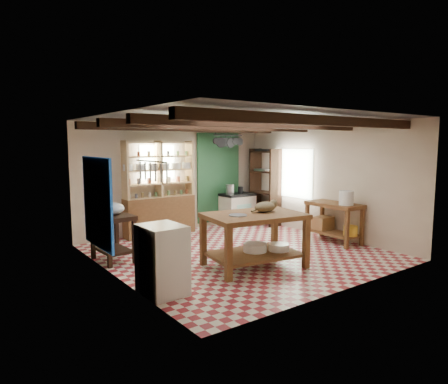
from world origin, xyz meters
TOP-DOWN VIEW (x-y plane):
  - floor at (0.00, 0.00)m, footprint 5.00×5.00m
  - ceiling at (0.00, 0.00)m, footprint 5.00×5.00m
  - wall_back at (0.00, 2.50)m, footprint 5.00×0.04m
  - wall_front at (0.00, -2.50)m, footprint 5.00×0.04m
  - wall_left at (-2.50, 0.00)m, footprint 0.04×5.00m
  - wall_right at (2.50, 0.00)m, footprint 0.04×5.00m
  - ceiling_beams at (0.00, 0.00)m, footprint 5.00×3.80m
  - blue_wall_patch at (-2.47, 0.90)m, footprint 0.04×1.40m
  - green_wall_patch at (1.25, 2.47)m, footprint 1.30×0.04m
  - window_back at (-0.50, 2.48)m, footprint 0.90×0.02m
  - window_right at (2.48, 1.00)m, footprint 0.02×1.30m
  - utensil_rail at (-2.44, -1.20)m, footprint 0.06×0.90m
  - pot_rack at (1.25, 2.05)m, footprint 0.86×0.12m
  - shelving_unit at (-0.55, 2.31)m, footprint 1.70×0.34m
  - tall_rack at (2.28, 1.80)m, footprint 0.40×0.86m
  - work_table at (-0.34, -0.85)m, footprint 1.80×1.34m
  - stove at (1.63, 2.15)m, footprint 0.86×0.58m
  - prep_table at (-2.20, 0.92)m, footprint 0.63×0.88m
  - white_cabinet at (-2.22, -1.05)m, footprint 0.57×0.68m
  - right_counter at (2.18, -0.54)m, footprint 0.63×1.22m
  - cat at (-0.09, -0.84)m, footprint 0.41×0.31m
  - steel_tray at (-0.70, -0.85)m, footprint 0.35×0.35m
  - basin_large at (-0.29, -0.81)m, footprint 0.47×0.47m
  - basin_small at (0.08, -1.02)m, footprint 0.41×0.41m
  - kettle_left at (1.38, 2.15)m, footprint 0.22×0.22m
  - kettle_right at (1.73, 2.15)m, footprint 0.14×0.14m
  - enamel_bowl at (-2.20, 0.92)m, footprint 0.46×0.46m
  - white_bucket at (2.12, -0.89)m, footprint 0.30×0.30m
  - wicker_basket at (2.19, -0.24)m, footprint 0.41×0.33m
  - yellow_tub at (2.17, -0.99)m, footprint 0.29×0.29m

SIDE VIEW (x-z plane):
  - floor at x=0.00m, z-range -0.02..0.00m
  - basin_small at x=0.08m, z-range 0.25..0.37m
  - basin_large at x=-0.29m, z-range 0.25..0.39m
  - yellow_tub at x=2.17m, z-range 0.23..0.44m
  - wicker_basket at x=2.19m, z-range 0.23..0.51m
  - stove at x=1.63m, z-range 0.00..0.83m
  - prep_table at x=-2.20m, z-range 0.00..0.86m
  - right_counter at x=2.18m, z-range 0.00..0.86m
  - work_table at x=-0.34m, z-range 0.00..0.93m
  - white_cabinet at x=-2.22m, z-range 0.00..0.99m
  - kettle_right at x=1.73m, z-range 0.83..1.01m
  - steel_tray at x=-0.70m, z-range 0.93..0.95m
  - kettle_left at x=1.38m, z-range 0.83..1.08m
  - enamel_bowl at x=-2.20m, z-range 0.86..1.07m
  - tall_rack at x=2.28m, z-range 0.00..2.00m
  - white_bucket at x=2.12m, z-range 0.86..1.16m
  - cat at x=-0.09m, z-range 0.93..1.12m
  - blue_wall_patch at x=-2.47m, z-range 0.30..1.90m
  - shelving_unit at x=-0.55m, z-range 0.00..2.20m
  - green_wall_patch at x=1.25m, z-range 0.10..2.40m
  - wall_back at x=0.00m, z-range 0.00..2.60m
  - wall_front at x=0.00m, z-range 0.00..2.60m
  - wall_left at x=-2.50m, z-range 0.00..2.60m
  - wall_right at x=2.50m, z-range 0.00..2.60m
  - window_right at x=2.48m, z-range 0.80..2.00m
  - window_back at x=-0.50m, z-range 1.30..2.10m
  - utensil_rail at x=-2.44m, z-range 1.64..1.92m
  - pot_rack at x=1.25m, z-range 2.00..2.36m
  - ceiling_beams at x=0.00m, z-range 2.40..2.56m
  - ceiling at x=0.00m, z-range 2.59..2.61m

